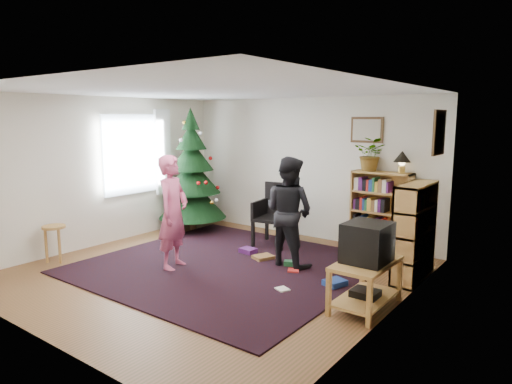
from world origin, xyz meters
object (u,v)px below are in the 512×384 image
Objects in this scene: person_by_chair at (289,212)px; potted_plant at (371,154)px; picture_back at (367,130)px; bookshelf_right at (414,231)px; bookshelf_back at (381,211)px; person_standing at (173,212)px; table_lamp at (402,158)px; christmas_tree at (192,180)px; crt_tv at (367,242)px; stool at (54,234)px; tv_stand at (366,280)px; armchair at (278,212)px; picture_right at (439,133)px.

person_by_chair is 1.76m from potted_plant.
bookshelf_right is (1.19, -1.10, -1.29)m from picture_back.
person_standing is at bearing -128.94° from bookshelf_back.
bookshelf_back is 0.92m from table_lamp.
christmas_tree is at bearing -10.54° from person_by_chair.
crt_tv is 1.47× the size of table_lamp.
crt_tv is 0.94× the size of potted_plant.
stool is at bearing 38.81° from person_by_chair.
armchair reaches higher than tv_stand.
picture_back reaches higher than potted_plant.
bookshelf_right is at bearing 28.52° from stool.
table_lamp reaches higher than crt_tv.
person_by_chair is at bearing 34.40° from stool.
bookshelf_back is at bearing 148.95° from picture_right.
armchair is at bearing -157.30° from bookshelf_back.
potted_plant reaches higher than person_by_chair.
person_by_chair is at bearing -154.14° from picture_right.
bookshelf_back is at bearing -114.75° from person_by_chair.
tv_stand is at bearing -65.77° from picture_back.
potted_plant is (-0.20, 0.00, 0.91)m from bookshelf_back.
picture_back is 3.38m from christmas_tree.
person_standing is (1.63, 0.88, 0.38)m from stool.
bookshelf_right is at bearing -2.81° from christmas_tree.
christmas_tree is 1.94m from armchair.
potted_plant is at bearing -180.00° from table_lamp.
picture_right is 2.30m from person_by_chair.
bookshelf_back is 0.80× the size of person_standing.
picture_back is at bearing 24.34° from armchair.
bookshelf_back is at bearing -21.36° from picture_back.
tv_stand is (-0.26, -1.65, -1.62)m from picture_right.
crt_tv reaches higher than tv_stand.
bookshelf_right is at bearing -42.75° from potted_plant.
tv_stand is 0.58× the size of person_standing.
crt_tv is at bearing 180.00° from tv_stand.
crt_tv is 0.48× the size of armchair.
person_by_chair is (-0.81, -1.46, 0.14)m from bookshelf_back.
bookshelf_right is (0.84, -0.97, 0.00)m from bookshelf_back.
person_by_chair is at bearing -119.16° from bookshelf_back.
christmas_tree is 4.33× the size of potted_plant.
christmas_tree is 4.60× the size of crt_tv.
picture_back is at bearing -49.86° from person_standing.
bookshelf_right reaches higher than armchair.
picture_back is 0.99× the size of stool.
christmas_tree reaches higher than stool.
potted_plant reaches higher than table_lamp.
person_by_chair is at bearing -14.95° from christmas_tree.
person_by_chair reaches higher than armchair.
stool is 0.35× the size of person_by_chair.
picture_back is at bearing 46.80° from stool.
picture_back is at bearing 47.23° from bookshelf_right.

